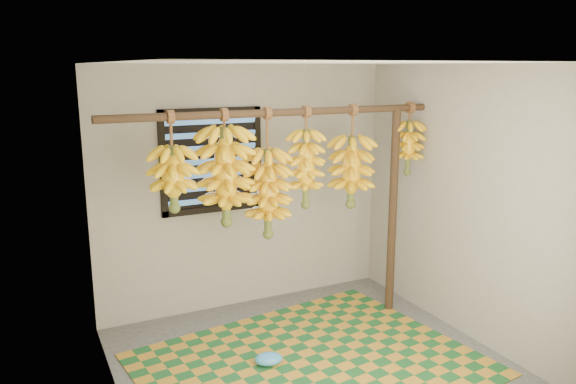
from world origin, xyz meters
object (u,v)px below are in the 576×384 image
woven_mat (312,365)px  banana_bunch_a (173,179)px  banana_bunch_d (306,169)px  banana_bunch_f (408,148)px  banana_bunch_b (225,176)px  support_post (393,212)px  banana_bunch_c (268,193)px  banana_bunch_e (351,171)px  plastic_bag (269,359)px

woven_mat → banana_bunch_a: banana_bunch_a is taller
banana_bunch_d → banana_bunch_f: bearing=0.0°
banana_bunch_a → banana_bunch_f: 2.28m
banana_bunch_b → banana_bunch_a: bearing=180.0°
support_post → banana_bunch_f: banana_bunch_f is taller
banana_bunch_c → banana_bunch_f: same height
woven_mat → banana_bunch_e: bearing=40.3°
woven_mat → banana_bunch_a: 1.87m
banana_bunch_c → banana_bunch_d: size_ratio=1.25×
banana_bunch_a → banana_bunch_d: (1.17, -0.00, -0.01)m
banana_bunch_f → banana_bunch_e: bearing=180.0°
banana_bunch_c → banana_bunch_b: bearing=180.0°
woven_mat → banana_bunch_d: (0.26, 0.62, 1.50)m
plastic_bag → banana_bunch_f: bearing=15.6°
plastic_bag → banana_bunch_b: bearing=109.1°
plastic_bag → banana_bunch_d: 1.63m
banana_bunch_e → banana_bunch_f: (0.63, 0.00, 0.18)m
woven_mat → banana_bunch_e: 1.73m
plastic_bag → banana_bunch_a: bearing=141.8°
woven_mat → banana_bunch_c: size_ratio=2.33×
plastic_bag → banana_bunch_f: size_ratio=0.34×
woven_mat → plastic_bag: 0.36m
support_post → plastic_bag: size_ratio=8.61×
banana_bunch_e → plastic_bag: bearing=-155.9°
plastic_bag → banana_bunch_b: banana_bunch_b is taller
banana_bunch_b → banana_bunch_d: (0.74, 0.00, 0.01)m
banana_bunch_f → support_post: bearing=-180.0°
banana_bunch_d → banana_bunch_f: (1.10, 0.00, 0.12)m
banana_bunch_f → banana_bunch_b: bearing=-180.0°
banana_bunch_b → banana_bunch_f: bearing=0.0°
banana_bunch_d → banana_bunch_e: 0.47m
banana_bunch_a → banana_bunch_d: 1.17m
banana_bunch_b → banana_bunch_f: (1.85, 0.00, 0.12)m
banana_bunch_e → banana_bunch_f: 0.66m
banana_bunch_b → banana_bunch_c: same height
banana_bunch_b → banana_bunch_c: 0.42m
support_post → banana_bunch_e: banana_bunch_e is taller
plastic_bag → banana_bunch_a: size_ratio=0.30×
banana_bunch_a → banana_bunch_c: bearing=-0.0°
support_post → banana_bunch_b: (-1.70, 0.00, 0.50)m
banana_bunch_d → banana_bunch_e: bearing=0.0°
support_post → banana_bunch_d: size_ratio=2.25×
support_post → banana_bunch_c: banana_bunch_c is taller
banana_bunch_c → banana_bunch_e: (0.84, 0.00, 0.12)m
support_post → plastic_bag: bearing=-163.0°
banana_bunch_d → banana_bunch_c: bearing=180.0°
support_post → banana_bunch_a: banana_bunch_a is taller
banana_bunch_a → banana_bunch_d: size_ratio=0.89×
support_post → banana_bunch_b: bearing=180.0°
plastic_bag → banana_bunch_e: bearing=24.1°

